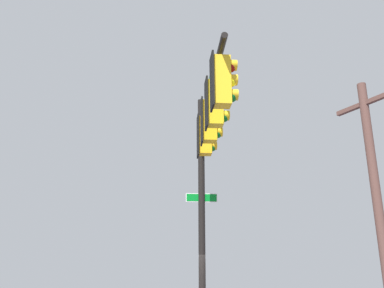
% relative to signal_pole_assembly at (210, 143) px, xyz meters
% --- Properties ---
extents(signal_pole_assembly, '(4.93, 2.64, 7.31)m').
position_rel_signal_pole_assembly_xyz_m(signal_pole_assembly, '(0.00, 0.00, 0.00)').
color(signal_pole_assembly, black).
rests_on(signal_pole_assembly, ground_plane).
extents(utility_pole, '(1.21, 1.49, 7.08)m').
position_rel_signal_pole_assembly_xyz_m(utility_pole, '(-1.87, 3.92, -1.47)').
color(utility_pole, brown).
rests_on(utility_pole, ground_plane).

